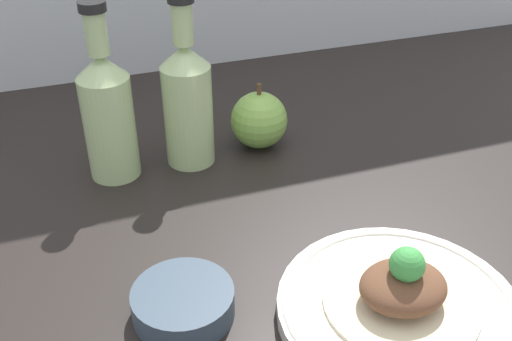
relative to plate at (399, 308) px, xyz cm
name	(u,v)px	position (x,y,z in cm)	size (l,w,h in cm)	color
ground_plane	(250,248)	(-9.74, 17.16, -3.17)	(180.00, 110.00, 4.00)	black
plate	(399,308)	(0.00, 0.00, 0.00)	(24.33, 24.33, 2.20)	silver
plated_food	(403,288)	(0.00, 0.00, 2.69)	(15.34, 15.34, 6.81)	beige
cider_bottle_left	(108,112)	(-22.70, 36.22, 8.19)	(6.72, 6.72, 23.79)	#B7D18E
cider_bottle_right	(187,100)	(-12.12, 36.22, 8.19)	(6.72, 6.72, 23.79)	#B7D18E
apple	(259,120)	(-1.62, 37.00, 2.97)	(8.26, 8.26, 9.84)	#84B74C
dipping_bowl	(183,303)	(-20.09, 7.53, 0.32)	(10.28, 10.28, 2.99)	#384756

